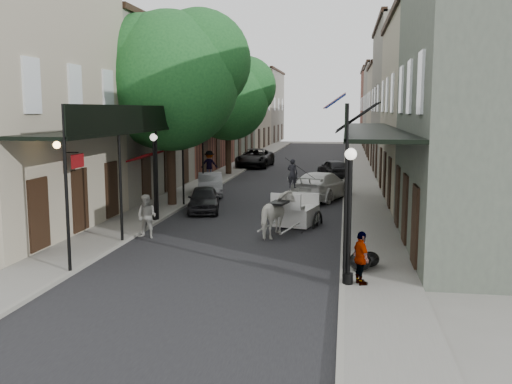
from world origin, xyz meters
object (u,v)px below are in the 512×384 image
at_px(tree_far, 233,96).
at_px(car_left_near, 204,199).
at_px(horse, 278,215).
at_px(car_right_far, 334,168).
at_px(pedestrian_sidewalk_left, 209,164).
at_px(pedestrian_sidewalk_right, 361,258).
at_px(lamppost_right_far, 348,156).
at_px(car_left_mid, 210,184).
at_px(carriage, 299,198).
at_px(tree_near, 178,75).
at_px(lamppost_right_near, 349,214).
at_px(car_left_far, 255,158).
at_px(car_right_near, 322,186).
at_px(pedestrian_walking, 147,216).
at_px(lamppost_left, 155,175).

height_order(tree_far, car_left_near, tree_far).
height_order(horse, car_right_far, horse).
distance_m(pedestrian_sidewalk_left, pedestrian_sidewalk_right, 24.99).
distance_m(lamppost_right_far, car_left_mid, 8.79).
relative_size(horse, car_left_near, 0.57).
relative_size(carriage, pedestrian_sidewalk_right, 1.96).
relative_size(tree_near, pedestrian_sidewalk_right, 6.55).
xyz_separation_m(tree_far, lamppost_right_near, (8.35, -26.18, -3.79)).
bearing_deg(lamppost_right_far, horse, -100.68).
height_order(pedestrian_sidewalk_right, car_left_far, pedestrian_sidewalk_right).
bearing_deg(car_left_far, lamppost_right_near, -74.47).
height_order(tree_far, horse, tree_far).
distance_m(pedestrian_sidewalk_left, car_right_far, 8.96).
xyz_separation_m(car_right_near, car_right_far, (0.41, 10.47, -0.10)).
xyz_separation_m(pedestrian_walking, car_left_mid, (-0.19, 11.00, -0.20)).
bearing_deg(lamppost_right_near, car_left_mid, 115.70).
height_order(tree_far, car_right_near, tree_far).
height_order(carriage, car_right_near, carriage).
bearing_deg(car_left_near, pedestrian_sidewalk_right, -68.64).
distance_m(horse, pedestrian_sidewalk_left, 18.33).
bearing_deg(lamppost_left, horse, -20.09).
relative_size(lamppost_left, car_right_far, 0.97).
bearing_deg(lamppost_left, tree_far, 90.46).
height_order(carriage, car_left_near, carriage).
height_order(tree_near, car_left_mid, tree_near).
xyz_separation_m(tree_near, pedestrian_sidewalk_left, (-1.13, 10.82, -5.41)).
relative_size(tree_near, car_right_far, 2.51).
xyz_separation_m(carriage, car_left_near, (-4.74, 2.24, -0.51)).
relative_size(lamppost_right_near, car_left_far, 0.66).
bearing_deg(tree_near, lamppost_right_far, 43.31).
xyz_separation_m(lamppost_left, car_left_near, (1.44, 2.83, -1.44)).
distance_m(lamppost_right_far, car_left_far, 14.52).
height_order(car_left_near, car_right_near, car_right_near).
distance_m(lamppost_right_near, pedestrian_sidewalk_left, 24.88).
bearing_deg(carriage, pedestrian_walking, -133.49).
xyz_separation_m(carriage, pedestrian_sidewalk_right, (2.37, -8.59, -0.27)).
bearing_deg(car_right_near, car_left_near, 58.82).
bearing_deg(lamppost_right_far, pedestrian_sidewalk_right, -89.02).
height_order(lamppost_right_near, horse, lamppost_right_near).
bearing_deg(car_left_near, lamppost_right_far, 41.68).
relative_size(tree_near, lamppost_right_far, 2.60).
bearing_deg(car_right_far, car_right_near, 68.13).
relative_size(horse, car_right_far, 0.53).
xyz_separation_m(car_left_near, car_left_far, (-0.94, 21.41, 0.17)).
relative_size(lamppost_right_near, car_right_near, 0.71).
bearing_deg(car_left_mid, tree_far, 79.25).
relative_size(carriage, car_right_near, 0.56).
relative_size(lamppost_left, car_left_far, 0.66).
relative_size(horse, pedestrian_sidewalk_left, 1.07).
relative_size(tree_far, car_left_near, 2.41).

